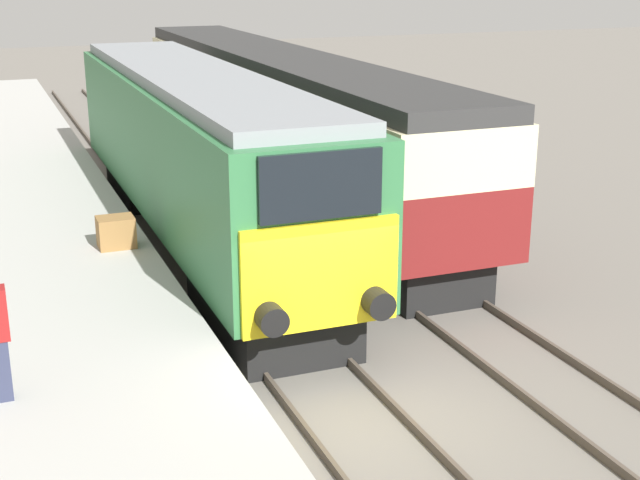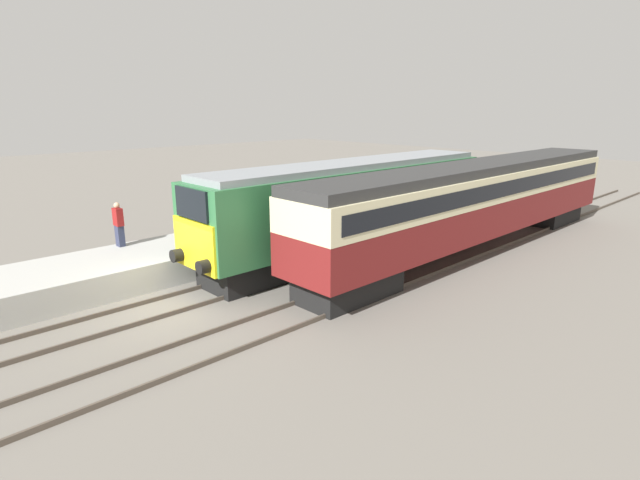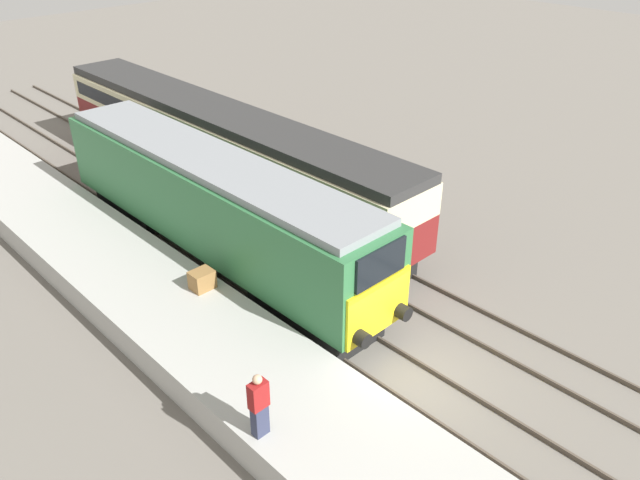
{
  "view_description": "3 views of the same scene",
  "coord_description": "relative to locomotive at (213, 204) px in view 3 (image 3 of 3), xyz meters",
  "views": [
    {
      "loc": [
        -4.57,
        -10.63,
        6.33
      ],
      "look_at": [
        0.0,
        0.95,
        2.38
      ],
      "focal_mm": 50.0,
      "sensor_mm": 36.0,
      "label": 1
    },
    {
      "loc": [
        14.15,
        -6.9,
        6.23
      ],
      "look_at": [
        1.7,
        4.95,
        1.6
      ],
      "focal_mm": 28.0,
      "sensor_mm": 36.0,
      "label": 2
    },
    {
      "loc": [
        -10.66,
        -7.86,
        11.81
      ],
      "look_at": [
        1.7,
        4.95,
        1.6
      ],
      "focal_mm": 35.0,
      "sensor_mm": 36.0,
      "label": 3
    }
  ],
  "objects": [
    {
      "name": "luggage_crate",
      "position": [
        -2.21,
        -2.41,
        -0.97
      ],
      "size": [
        0.7,
        0.56,
        0.6
      ],
      "color": "olive",
      "rests_on": "platform_left"
    },
    {
      "name": "locomotive",
      "position": [
        0.0,
        0.0,
        0.0
      ],
      "size": [
        2.7,
        15.61,
        4.0
      ],
      "color": "black",
      "rests_on": "ground_plane"
    },
    {
      "name": "platform_left",
      "position": [
        -3.3,
        -0.51,
        -1.76
      ],
      "size": [
        3.5,
        50.0,
        0.98
      ],
      "color": "#A8A8A3",
      "rests_on": "ground_plane"
    },
    {
      "name": "person_on_platform",
      "position": [
        -4.64,
        -8.18,
        -0.41
      ],
      "size": [
        0.44,
        0.26,
        1.72
      ],
      "color": "#2D334C",
      "rests_on": "platform_left"
    },
    {
      "name": "passenger_carriage",
      "position": [
        3.4,
        4.31,
        0.13
      ],
      "size": [
        2.75,
        20.71,
        3.89
      ],
      "color": "black",
      "rests_on": "ground_plane"
    },
    {
      "name": "ground_plane",
      "position": [
        0.0,
        -8.51,
        -2.25
      ],
      "size": [
        120.0,
        120.0,
        0.0
      ],
      "primitive_type": "plane",
      "color": "slate"
    },
    {
      "name": "rails_far_track",
      "position": [
        3.4,
        -3.51,
        -2.18
      ],
      "size": [
        1.5,
        60.0,
        0.14
      ],
      "color": "#4C4238",
      "rests_on": "ground_plane"
    },
    {
      "name": "rails_near_track",
      "position": [
        0.0,
        -3.51,
        -2.18
      ],
      "size": [
        1.51,
        60.0,
        0.14
      ],
      "color": "#4C4238",
      "rests_on": "ground_plane"
    }
  ]
}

